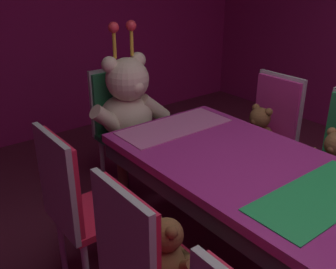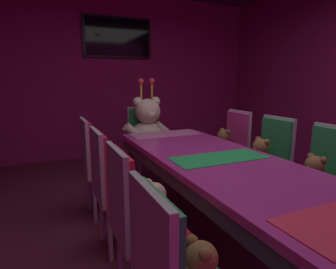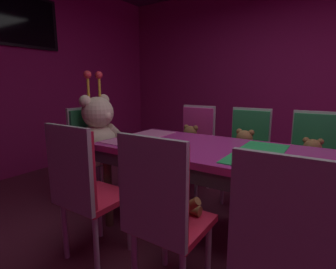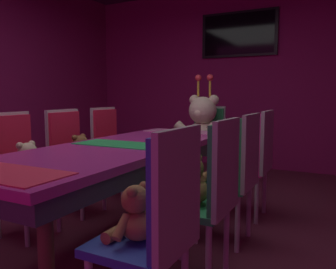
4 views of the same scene
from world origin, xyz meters
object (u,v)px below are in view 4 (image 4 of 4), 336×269
teddy_right_2 (221,164)px  teddy_right_1 (191,183)px  chair_left_3 (109,142)px  banquet_table (123,156)px  throne_chair (207,138)px  chair_left_2 (69,150)px  teddy_right_0 (135,216)px  chair_right_0 (162,216)px  teddy_right_3 (242,152)px  teddy_left_2 (81,152)px  chair_right_2 (240,166)px  teddy_left_1 (29,163)px  king_teddy_bear (202,127)px  chair_left_1 (16,161)px  chair_right_3 (258,154)px  wall_tv (239,34)px  chair_right_1 (213,185)px

teddy_right_2 → teddy_right_1: bearing=91.1°
chair_left_3 → banquet_table: bearing=-48.0°
throne_chair → chair_left_2: bearing=-28.4°
chair_left_3 → teddy_right_0: 2.38m
chair_right_0 → teddy_right_0: bearing=0.0°
banquet_table → teddy_right_3: teddy_right_3 is taller
banquet_table → teddy_right_2: size_ratio=7.34×
teddy_left_2 → chair_right_2: bearing=0.7°
teddy_left_1 → king_teddy_bear: (0.68, 1.97, 0.16)m
teddy_left_1 → chair_right_0: chair_right_0 is taller
chair_left_1 → teddy_right_1: (1.52, 0.02, -0.01)m
chair_right_3 → wall_tv: (-0.83, 2.18, 1.45)m
chair_right_2 → throne_chair: same height
chair_right_1 → chair_right_0: bearing=88.8°
teddy_right_2 → chair_right_3: size_ratio=0.35×
chair_left_2 → chair_right_2: size_ratio=1.00×
teddy_left_2 → teddy_right_0: teddy_left_2 is taller
chair_right_1 → king_teddy_bear: size_ratio=1.09×
chair_right_3 → teddy_right_3: bearing=-0.0°
banquet_table → teddy_right_0: 1.14m
teddy_right_0 → teddy_left_2: bearing=-41.0°
teddy_left_2 → teddy_right_3: 1.51m
teddy_left_2 → teddy_right_3: (1.36, 0.64, 0.01)m
chair_right_0 → chair_right_3: size_ratio=1.00×
chair_left_1 → wall_tv: (0.82, 3.43, 1.45)m
teddy_right_0 → king_teddy_bear: 2.65m
teddy_right_0 → chair_right_1: bearing=-104.4°
teddy_left_2 → chair_left_3: size_ratio=0.32×
throne_chair → wall_tv: 1.94m
chair_right_0 → teddy_right_2: size_ratio=2.84×
teddy_right_3 → chair_left_3: bearing=0.0°
teddy_left_2 → chair_right_0: bearing=-38.2°
teddy_left_1 → chair_right_0: 1.62m
chair_left_3 → chair_right_3: 1.66m
chair_left_2 → teddy_left_2: bearing=0.0°
chair_right_0 → chair_right_2: 1.21m
chair_left_2 → teddy_right_2: (1.52, 0.02, 0.00)m
chair_left_1 → chair_left_3: 1.24m
chair_right_3 → teddy_right_1: bearing=84.1°
teddy_right_2 → wall_tv: wall_tv is taller
chair_right_3 → teddy_left_2: bearing=22.8°
teddy_right_1 → wall_tv: wall_tv is taller
chair_left_1 → teddy_left_1: (0.14, -0.00, -0.01)m
teddy_left_1 → chair_left_3: 1.25m
chair_right_0 → chair_right_2: (0.00, 1.21, 0.00)m
teddy_right_0 → chair_right_2: bearing=-96.8°
chair_right_2 → throne_chair: 1.73m
chair_left_3 → teddy_right_3: (1.51, 0.00, -0.00)m
teddy_left_2 → chair_right_1: size_ratio=0.32×
chair_right_0 → chair_right_3: same height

